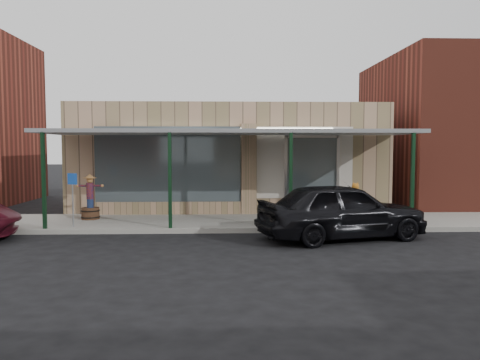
{
  "coord_description": "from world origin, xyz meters",
  "views": [
    {
      "loc": [
        -0.19,
        -11.74,
        2.55
      ],
      "look_at": [
        0.3,
        2.6,
        1.55
      ],
      "focal_mm": 35.0,
      "sensor_mm": 36.0,
      "label": 1
    }
  ],
  "objects_px": {
    "barrel_pumpkin": "(330,214)",
    "parked_sedan": "(342,211)",
    "barrel_scarecrow": "(90,204)",
    "handicap_sign": "(73,193)"
  },
  "relations": [
    {
      "from": "barrel_scarecrow",
      "to": "parked_sedan",
      "type": "bearing_deg",
      "value": -41.21
    },
    {
      "from": "handicap_sign",
      "to": "parked_sedan",
      "type": "bearing_deg",
      "value": 13.38
    },
    {
      "from": "barrel_pumpkin",
      "to": "parked_sedan",
      "type": "height_order",
      "value": "parked_sedan"
    },
    {
      "from": "handicap_sign",
      "to": "parked_sedan",
      "type": "height_order",
      "value": "handicap_sign"
    },
    {
      "from": "barrel_scarecrow",
      "to": "handicap_sign",
      "type": "bearing_deg",
      "value": -113.1
    },
    {
      "from": "parked_sedan",
      "to": "barrel_pumpkin",
      "type": "bearing_deg",
      "value": -19.3
    },
    {
      "from": "barrel_pumpkin",
      "to": "barrel_scarecrow",
      "type": "bearing_deg",
      "value": 173.45
    },
    {
      "from": "barrel_scarecrow",
      "to": "handicap_sign",
      "type": "xyz_separation_m",
      "value": [
        -0.07,
        -1.57,
        0.54
      ]
    },
    {
      "from": "barrel_pumpkin",
      "to": "handicap_sign",
      "type": "bearing_deg",
      "value": -175.28
    },
    {
      "from": "barrel_pumpkin",
      "to": "parked_sedan",
      "type": "relative_size",
      "value": 0.14
    }
  ]
}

